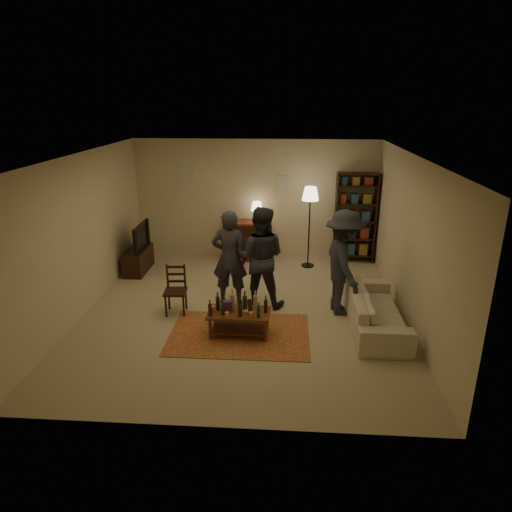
# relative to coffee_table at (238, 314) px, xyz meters

# --- Properties ---
(floor) EXTENTS (6.00, 6.00, 0.00)m
(floor) POSITION_rel_coffee_table_xyz_m (-0.00, 0.84, -0.37)
(floor) COLOR #C6B793
(floor) RESTS_ON ground
(room_shell) EXTENTS (6.00, 6.00, 6.00)m
(room_shell) POSITION_rel_coffee_table_xyz_m (-0.65, 3.81, 1.45)
(room_shell) COLOR beige
(room_shell) RESTS_ON ground
(rug) EXTENTS (2.20, 1.50, 0.01)m
(rug) POSITION_rel_coffee_table_xyz_m (0.01, -0.00, -0.36)
(rug) COLOR maroon
(rug) RESTS_ON ground
(coffee_table) EXTENTS (0.98, 0.55, 0.74)m
(coffee_table) POSITION_rel_coffee_table_xyz_m (0.00, 0.00, 0.00)
(coffee_table) COLOR brown
(coffee_table) RESTS_ON ground
(dining_chair) EXTENTS (0.40, 0.40, 0.86)m
(dining_chair) POSITION_rel_coffee_table_xyz_m (-1.17, 0.74, 0.08)
(dining_chair) COLOR black
(dining_chair) RESTS_ON ground
(tv_stand) EXTENTS (0.40, 1.00, 1.06)m
(tv_stand) POSITION_rel_coffee_table_xyz_m (-2.45, 2.64, 0.02)
(tv_stand) COLOR black
(tv_stand) RESTS_ON ground
(dresser) EXTENTS (1.00, 0.50, 1.36)m
(dresser) POSITION_rel_coffee_table_xyz_m (-0.19, 3.55, 0.11)
(dresser) COLOR maroon
(dresser) RESTS_ON ground
(bookshelf) EXTENTS (0.90, 0.34, 2.02)m
(bookshelf) POSITION_rel_coffee_table_xyz_m (2.25, 3.62, 0.67)
(bookshelf) COLOR black
(bookshelf) RESTS_ON ground
(floor_lamp) EXTENTS (0.36, 0.36, 1.78)m
(floor_lamp) POSITION_rel_coffee_table_xyz_m (1.21, 3.18, 1.14)
(floor_lamp) COLOR black
(floor_lamp) RESTS_ON ground
(sofa) EXTENTS (0.81, 2.08, 0.61)m
(sofa) POSITION_rel_coffee_table_xyz_m (2.20, 0.44, -0.06)
(sofa) COLOR beige
(sofa) RESTS_ON ground
(person_left) EXTENTS (0.65, 0.45, 1.74)m
(person_left) POSITION_rel_coffee_table_xyz_m (-0.28, 1.17, 0.50)
(person_left) COLOR #2B2A33
(person_left) RESTS_ON ground
(person_right) EXTENTS (0.97, 0.80, 1.82)m
(person_right) POSITION_rel_coffee_table_xyz_m (0.27, 1.14, 0.54)
(person_right) COLOR #292830
(person_right) RESTS_ON ground
(person_by_sofa) EXTENTS (0.89, 1.29, 1.83)m
(person_by_sofa) POSITION_rel_coffee_table_xyz_m (1.70, 0.93, 0.55)
(person_by_sofa) COLOR #292A31
(person_by_sofa) RESTS_ON ground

